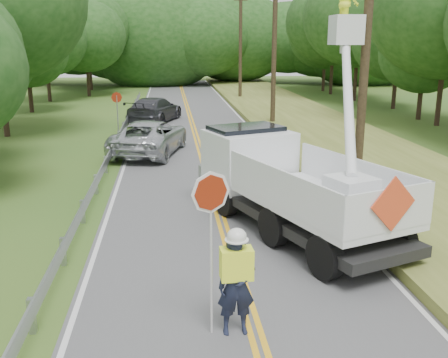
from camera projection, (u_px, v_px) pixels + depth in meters
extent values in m
plane|color=#2E5A22|center=(260.00, 350.00, 9.06)|extent=(140.00, 140.00, 0.00)
cube|color=#545557|center=(204.00, 164.00, 22.50)|extent=(7.20, 96.00, 0.02)
cube|color=yellow|center=(202.00, 164.00, 22.48)|extent=(0.12, 96.00, 0.00)
cube|color=yellow|center=(207.00, 164.00, 22.50)|extent=(0.12, 96.00, 0.00)
cube|color=silver|center=(124.00, 166.00, 22.14)|extent=(0.12, 96.00, 0.00)
cube|color=silver|center=(282.00, 162.00, 22.85)|extent=(0.12, 96.00, 0.00)
cube|color=#9C9EA3|center=(32.00, 316.00, 9.51)|extent=(0.12, 0.14, 0.70)
cube|color=#9C9EA3|center=(63.00, 252.00, 12.39)|extent=(0.12, 0.14, 0.70)
cube|color=#9C9EA3|center=(83.00, 212.00, 15.27)|extent=(0.12, 0.14, 0.70)
cube|color=#9C9EA3|center=(96.00, 184.00, 18.15)|extent=(0.12, 0.14, 0.70)
cube|color=#9C9EA3|center=(106.00, 165.00, 21.03)|extent=(0.12, 0.14, 0.70)
cube|color=#9C9EA3|center=(113.00, 150.00, 23.91)|extent=(0.12, 0.14, 0.70)
cube|color=#9C9EA3|center=(119.00, 138.00, 26.79)|extent=(0.12, 0.14, 0.70)
cube|color=#9C9EA3|center=(124.00, 128.00, 29.67)|extent=(0.12, 0.14, 0.70)
cube|color=#9C9EA3|center=(127.00, 120.00, 32.55)|extent=(0.12, 0.14, 0.70)
cube|color=#9C9EA3|center=(131.00, 114.00, 35.43)|extent=(0.12, 0.14, 0.70)
cube|color=#9C9EA3|center=(133.00, 108.00, 38.31)|extent=(0.12, 0.14, 0.70)
cube|color=#9C9EA3|center=(136.00, 104.00, 41.19)|extent=(0.12, 0.14, 0.70)
cube|color=#9C9EA3|center=(138.00, 99.00, 44.07)|extent=(0.12, 0.14, 0.70)
cube|color=#9C9EA3|center=(113.00, 149.00, 22.89)|extent=(0.05, 48.00, 0.34)
cylinder|color=black|center=(366.00, 48.00, 16.91)|extent=(0.30, 0.30, 10.00)
cylinder|color=black|center=(274.00, 44.00, 31.31)|extent=(0.30, 0.30, 10.00)
cylinder|color=black|center=(240.00, 43.00, 45.71)|extent=(0.30, 0.30, 10.00)
cube|color=black|center=(241.00, 0.00, 44.77)|extent=(1.20, 0.10, 0.10)
cube|color=#5B6524|center=(362.00, 158.00, 23.19)|extent=(7.00, 96.00, 0.30)
cylinder|color=#332319|center=(3.00, 98.00, 28.56)|extent=(0.32, 0.32, 4.26)
cylinder|color=#332319|center=(30.00, 95.00, 38.51)|extent=(0.32, 0.32, 2.62)
ellipsoid|color=#194314|center=(26.00, 50.00, 37.68)|extent=(6.12, 6.12, 5.39)
cylinder|color=#332319|center=(49.00, 84.00, 45.16)|extent=(0.32, 0.32, 3.08)
ellipsoid|color=#194314|center=(45.00, 39.00, 44.18)|extent=(7.20, 7.20, 6.33)
cylinder|color=#332319|center=(88.00, 79.00, 49.47)|extent=(0.32, 0.32, 3.25)
ellipsoid|color=#194314|center=(85.00, 36.00, 48.44)|extent=(7.58, 7.58, 6.67)
cylinder|color=#332319|center=(90.00, 73.00, 55.42)|extent=(0.32, 0.32, 3.74)
ellipsoid|color=#194314|center=(87.00, 28.00, 54.23)|extent=(8.72, 8.72, 7.68)
cylinder|color=#332319|center=(440.00, 93.00, 32.25)|extent=(0.32, 0.32, 4.11)
cylinder|color=#332319|center=(420.00, 101.00, 34.93)|extent=(0.32, 0.32, 2.55)
ellipsoid|color=#194314|center=(424.00, 53.00, 34.12)|extent=(5.95, 5.95, 5.24)
cylinder|color=#332319|center=(395.00, 89.00, 40.36)|extent=(0.32, 0.32, 3.04)
ellipsoid|color=#194314|center=(399.00, 40.00, 39.39)|extent=(7.09, 7.09, 6.24)
cylinder|color=#332319|center=(356.00, 77.00, 45.58)|extent=(0.32, 0.32, 4.15)
ellipsoid|color=#194314|center=(359.00, 17.00, 44.26)|extent=(9.69, 9.69, 8.52)
cylinder|color=#332319|center=(331.00, 74.00, 51.13)|extent=(0.32, 0.32, 4.03)
ellipsoid|color=#194314|center=(334.00, 22.00, 49.85)|extent=(9.41, 9.41, 8.28)
cylinder|color=#332319|center=(324.00, 76.00, 54.53)|extent=(0.32, 0.32, 3.23)
ellipsoid|color=#194314|center=(326.00, 37.00, 53.50)|extent=(7.53, 7.53, 6.63)
ellipsoid|color=#194314|center=(36.00, 38.00, 61.50)|extent=(11.93, 8.95, 8.95)
ellipsoid|color=#194314|center=(77.00, 38.00, 61.37)|extent=(11.64, 8.73, 8.73)
ellipsoid|color=#194314|center=(117.00, 38.00, 61.02)|extent=(13.08, 9.81, 9.81)
ellipsoid|color=#194314|center=(154.00, 38.00, 61.22)|extent=(17.17, 12.88, 12.88)
ellipsoid|color=#194314|center=(201.00, 38.00, 60.10)|extent=(11.93, 8.94, 8.94)
ellipsoid|color=#194314|center=(236.00, 38.00, 63.83)|extent=(14.42, 10.81, 10.81)
ellipsoid|color=#194314|center=(289.00, 38.00, 63.71)|extent=(11.48, 8.61, 8.61)
ellipsoid|color=#194314|center=(322.00, 38.00, 63.26)|extent=(12.69, 9.52, 9.52)
ellipsoid|color=#194314|center=(365.00, 38.00, 61.81)|extent=(16.24, 12.18, 12.18)
imported|color=#191E33|center=(236.00, 285.00, 9.34)|extent=(0.71, 0.49, 1.89)
cube|color=#E3F82D|center=(237.00, 264.00, 9.22)|extent=(0.60, 0.38, 0.57)
ellipsoid|color=white|center=(237.00, 236.00, 9.09)|extent=(0.35, 0.35, 0.28)
cylinder|color=#B7B7B7|center=(211.00, 267.00, 9.22)|extent=(0.04, 0.04, 2.65)
cylinder|color=maroon|center=(211.00, 192.00, 8.86)|extent=(0.70, 0.35, 0.76)
cylinder|color=black|center=(325.00, 257.00, 11.59)|extent=(0.67, 1.10, 1.05)
cylinder|color=black|center=(398.00, 241.00, 12.53)|extent=(0.67, 1.10, 1.05)
cylinder|color=black|center=(273.00, 227.00, 13.47)|extent=(0.67, 1.10, 1.05)
cylinder|color=black|center=(340.00, 215.00, 14.42)|extent=(0.67, 1.10, 1.05)
cylinder|color=black|center=(226.00, 199.00, 15.83)|extent=(0.67, 1.10, 1.05)
cylinder|color=black|center=(286.00, 190.00, 16.77)|extent=(0.67, 1.10, 1.05)
cube|color=black|center=(301.00, 214.00, 14.21)|extent=(4.60, 7.35, 0.27)
cube|color=silver|center=(319.00, 203.00, 13.41)|extent=(4.11, 5.58, 0.24)
cube|color=silver|center=(279.00, 189.00, 12.73)|extent=(1.82, 4.73, 0.98)
cube|color=silver|center=(357.00, 177.00, 13.80)|extent=(1.82, 4.73, 0.98)
cube|color=silver|center=(390.00, 210.00, 11.12)|extent=(2.37, 0.94, 0.98)
cube|color=silver|center=(249.00, 162.00, 16.52)|extent=(3.03, 2.80, 1.96)
cube|color=black|center=(246.00, 139.00, 16.53)|extent=(2.54, 2.09, 0.82)
cube|color=silver|center=(351.00, 195.00, 12.23)|extent=(1.26, 1.26, 0.87)
cube|color=silver|center=(346.00, 30.00, 16.69)|extent=(0.93, 0.93, 0.93)
imported|color=#E3F82D|center=(348.00, 3.00, 16.47)|extent=(0.62, 0.80, 1.65)
cube|color=#E64823|center=(393.00, 204.00, 11.01)|extent=(1.17, 0.47, 1.24)
imported|color=silver|center=(150.00, 137.00, 24.43)|extent=(3.99, 6.25, 1.60)
imported|color=#38383F|center=(155.00, 110.00, 33.90)|extent=(4.01, 6.04, 1.62)
cylinder|color=#9C9EA3|center=(118.00, 119.00, 27.15)|extent=(0.06, 0.06, 2.48)
cylinder|color=maroon|center=(117.00, 97.00, 26.86)|extent=(0.54, 0.20, 0.56)
cube|color=white|center=(395.00, 184.00, 17.39)|extent=(0.52, 0.14, 0.37)
cylinder|color=#9C9EA3|center=(388.00, 193.00, 17.45)|extent=(0.02, 0.02, 0.52)
cylinder|color=#9C9EA3|center=(400.00, 192.00, 17.49)|extent=(0.02, 0.02, 0.52)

